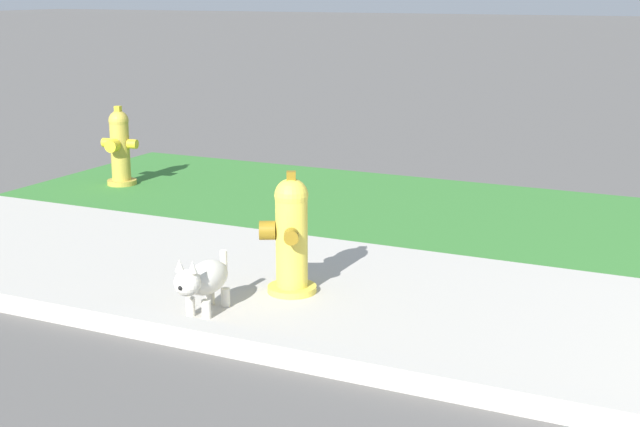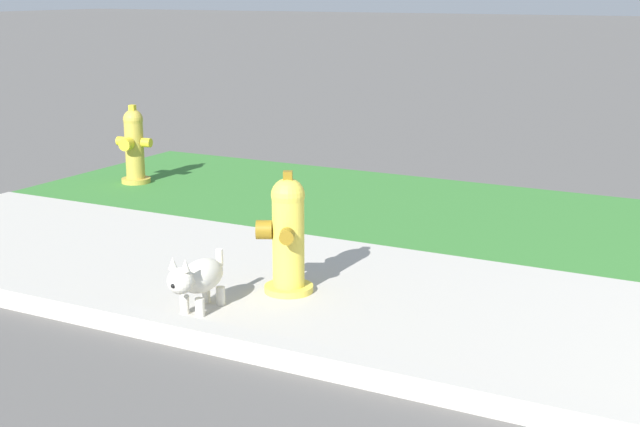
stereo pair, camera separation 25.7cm
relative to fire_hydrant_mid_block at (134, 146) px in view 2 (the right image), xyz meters
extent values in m
cylinder|color=gold|center=(0.00, 0.01, -0.35)|extent=(0.28, 0.28, 0.05)
cylinder|color=gold|center=(0.00, 0.01, -0.03)|extent=(0.18, 0.18, 0.58)
sphere|color=gold|center=(0.00, 0.01, 0.26)|extent=(0.19, 0.19, 0.19)
cube|color=yellow|center=(0.00, 0.01, 0.37)|extent=(0.06, 0.06, 0.06)
cylinder|color=yellow|center=(0.13, 0.03, 0.04)|extent=(0.10, 0.10, 0.09)
cylinder|color=yellow|center=(-0.14, -0.02, 0.04)|extent=(0.10, 0.10, 0.09)
cylinder|color=yellow|center=(0.02, -0.13, 0.04)|extent=(0.13, 0.12, 0.12)
cylinder|color=yellow|center=(2.96, -2.13, -0.35)|extent=(0.31, 0.31, 0.05)
cylinder|color=yellow|center=(2.96, -2.13, -0.03)|extent=(0.20, 0.20, 0.59)
sphere|color=yellow|center=(2.96, -2.13, 0.26)|extent=(0.21, 0.21, 0.21)
cube|color=olive|center=(2.96, -2.13, 0.39)|extent=(0.07, 0.07, 0.06)
cylinder|color=olive|center=(3.03, -2.26, 0.04)|extent=(0.12, 0.12, 0.09)
cylinder|color=olive|center=(2.90, -2.00, 0.04)|extent=(0.12, 0.12, 0.09)
cylinder|color=olive|center=(2.83, -2.19, 0.04)|extent=(0.14, 0.15, 0.12)
ellipsoid|color=silver|center=(2.67, -2.65, -0.15)|extent=(0.21, 0.36, 0.19)
sphere|color=silver|center=(2.68, -2.86, -0.12)|extent=(0.16, 0.16, 0.16)
sphere|color=black|center=(2.68, -2.94, -0.13)|extent=(0.03, 0.03, 0.03)
cone|color=silver|center=(2.72, -2.87, -0.02)|extent=(0.06, 0.06, 0.07)
cone|color=silver|center=(2.63, -2.87, -0.02)|extent=(0.06, 0.06, 0.07)
cylinder|color=silver|center=(2.73, -2.76, -0.31)|extent=(0.05, 0.05, 0.12)
cylinder|color=silver|center=(2.62, -2.76, -0.31)|extent=(0.05, 0.05, 0.12)
cylinder|color=silver|center=(2.72, -2.53, -0.31)|extent=(0.05, 0.05, 0.12)
cylinder|color=silver|center=(2.61, -2.54, -0.31)|extent=(0.05, 0.05, 0.12)
cylinder|color=silver|center=(2.66, -2.45, -0.10)|extent=(0.04, 0.04, 0.11)
camera|label=1|loc=(5.41, -6.87, 1.50)|focal=50.00mm
camera|label=2|loc=(5.64, -6.76, 1.50)|focal=50.00mm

